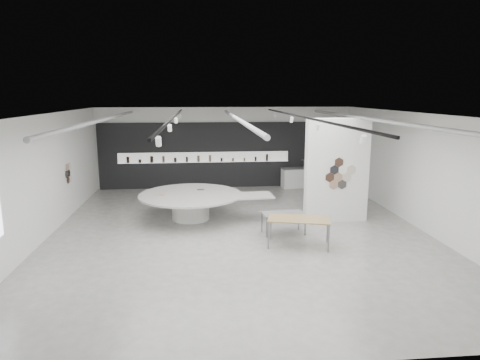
{
  "coord_description": "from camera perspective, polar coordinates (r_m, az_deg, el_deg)",
  "views": [
    {
      "loc": [
        -1.24,
        -13.17,
        4.4
      ],
      "look_at": [
        0.15,
        1.2,
        1.49
      ],
      "focal_mm": 32.0,
      "sensor_mm": 36.0,
      "label": 1
    }
  ],
  "objects": [
    {
      "name": "back_wall_display",
      "position": [
        20.34,
        -2.21,
        3.31
      ],
      "size": [
        11.8,
        0.27,
        3.1
      ],
      "color": "black",
      "rests_on": "ground"
    },
    {
      "name": "sample_table_wood",
      "position": [
        12.65,
        7.87,
        -5.36
      ],
      "size": [
        1.95,
        1.31,
        0.84
      ],
      "rotation": [
        0.0,
        0.0,
        -0.25
      ],
      "color": "olive",
      "rests_on": "ground"
    },
    {
      "name": "sample_table_stone",
      "position": [
        13.72,
        5.82,
        -4.62
      ],
      "size": [
        1.41,
        0.82,
        0.69
      ],
      "rotation": [
        0.0,
        0.0,
        0.12
      ],
      "color": "gray",
      "rests_on": "ground"
    },
    {
      "name": "kitchen_counter",
      "position": [
        20.63,
        7.85,
        0.32
      ],
      "size": [
        1.72,
        0.84,
        1.31
      ],
      "rotation": [
        0.0,
        0.0,
        0.12
      ],
      "color": "white",
      "rests_on": "ground"
    },
    {
      "name": "display_island",
      "position": [
        15.31,
        -6.31,
        -3.02
      ],
      "size": [
        4.87,
        3.92,
        0.94
      ],
      "rotation": [
        0.0,
        0.0,
        0.08
      ],
      "color": "white",
      "rests_on": "ground"
    },
    {
      "name": "partition_column",
      "position": [
        15.17,
        12.78,
        1.24
      ],
      "size": [
        2.2,
        0.38,
        3.6
      ],
      "color": "white",
      "rests_on": "ground"
    },
    {
      "name": "room",
      "position": [
        13.43,
        -0.54,
        1.42
      ],
      "size": [
        12.02,
        14.02,
        3.82
      ],
      "color": "#9F9C96",
      "rests_on": "ground"
    }
  ]
}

